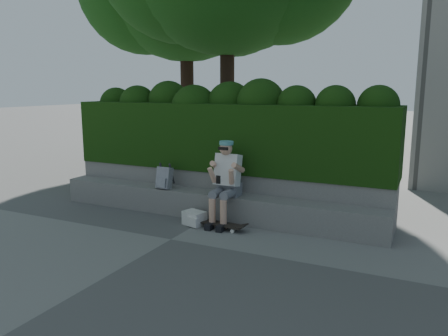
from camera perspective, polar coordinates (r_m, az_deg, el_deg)
The scene contains 8 objects.
ground at distance 6.65m, azimuth -6.94°, elevation -9.24°, with size 80.00×80.00×0.00m, color slate.
bench_ledge at distance 7.61m, azimuth -1.91°, elevation -4.82°, with size 6.00×0.45×0.45m, color gray.
planter_wall at distance 7.98m, azimuth -0.34°, elevation -2.97°, with size 6.00×0.50×0.75m, color gray.
hedge at distance 8.02m, azimuth 0.36°, elevation 4.16°, with size 6.00×1.00×1.20m, color black.
person at distance 7.15m, azimuth 0.27°, elevation -1.47°, with size 0.40×0.76×1.38m.
skateboard at distance 7.07m, azimuth -0.75°, elevation -7.30°, with size 0.88×0.27×0.09m.
backpack_plaid at distance 7.85m, azimuth -7.80°, elevation -1.29°, with size 0.26×0.14×0.39m, color #9F9FA3.
backpack_ground at distance 7.25m, azimuth -3.89°, elevation -6.54°, with size 0.35×0.25×0.23m, color silver.
Camera 1 is at (3.40, -5.25, 2.24)m, focal length 35.00 mm.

